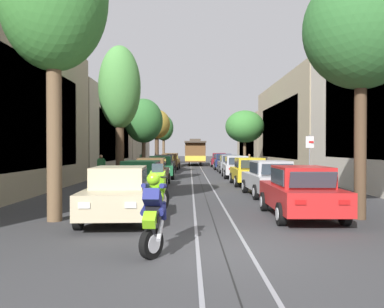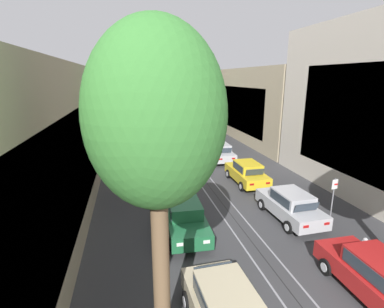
% 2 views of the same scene
% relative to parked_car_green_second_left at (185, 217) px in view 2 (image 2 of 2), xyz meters
% --- Properties ---
extents(ground_plane, '(160.37, 160.37, 0.00)m').
position_rel_parked_car_green_second_left_xyz_m(ground_plane, '(2.84, 16.10, -0.80)').
color(ground_plane, '#38383A').
extents(trolley_track_rails, '(1.14, 72.15, 0.01)m').
position_rel_parked_car_green_second_left_xyz_m(trolley_track_rails, '(2.84, 20.52, -0.79)').
color(trolley_track_rails, gray).
rests_on(trolley_track_rails, ground).
extents(building_facade_left, '(5.74, 63.85, 7.99)m').
position_rel_parked_car_green_second_left_xyz_m(building_facade_left, '(-7.22, 19.31, 2.78)').
color(building_facade_left, tan).
rests_on(building_facade_left, ground).
extents(building_facade_right, '(5.96, 63.85, 10.85)m').
position_rel_parked_car_green_second_left_xyz_m(building_facade_right, '(13.02, 17.47, 3.67)').
color(building_facade_right, beige).
rests_on(building_facade_right, ground).
extents(parked_car_green_second_left, '(2.11, 4.41, 1.58)m').
position_rel_parked_car_green_second_left_xyz_m(parked_car_green_second_left, '(0.00, 0.00, 0.00)').
color(parked_car_green_second_left, '#1E6038').
rests_on(parked_car_green_second_left, ground).
extents(parked_car_brown_mid_left, '(2.01, 4.37, 1.58)m').
position_rel_parked_car_green_second_left_xyz_m(parked_car_brown_mid_left, '(-0.01, 5.29, 0.00)').
color(parked_car_brown_mid_left, brown).
rests_on(parked_car_brown_mid_left, ground).
extents(parked_car_green_fourth_left, '(2.10, 4.41, 1.58)m').
position_rel_parked_car_green_second_left_xyz_m(parked_car_green_fourth_left, '(0.08, 11.18, 0.00)').
color(parked_car_green_fourth_left, '#1E6038').
rests_on(parked_car_green_fourth_left, ground).
extents(parked_car_black_fifth_left, '(2.02, 4.37, 1.58)m').
position_rel_parked_car_green_second_left_xyz_m(parked_car_black_fifth_left, '(-0.04, 17.28, 0.00)').
color(parked_car_black_fifth_left, black).
rests_on(parked_car_black_fifth_left, ground).
extents(parked_car_brown_sixth_left, '(2.11, 4.41, 1.58)m').
position_rel_parked_car_green_second_left_xyz_m(parked_car_brown_sixth_left, '(0.15, 23.68, 0.00)').
color(parked_car_brown_sixth_left, brown).
rests_on(parked_car_brown_sixth_left, ground).
extents(parked_car_brown_far_left, '(2.00, 4.36, 1.58)m').
position_rel_parked_car_green_second_left_xyz_m(parked_car_brown_far_left, '(0.07, 29.17, 0.00)').
color(parked_car_brown_far_left, brown).
rests_on(parked_car_brown_far_left, ground).
extents(parked_car_red_near_right, '(2.02, 4.37, 1.58)m').
position_rel_parked_car_green_second_left_xyz_m(parked_car_red_near_right, '(5.55, -5.61, 0.00)').
color(parked_car_red_near_right, red).
rests_on(parked_car_red_near_right, ground).
extents(parked_car_silver_second_right, '(2.12, 4.41, 1.58)m').
position_rel_parked_car_green_second_left_xyz_m(parked_car_silver_second_right, '(5.72, 0.15, 0.00)').
color(parked_car_silver_second_right, '#B7B7BC').
rests_on(parked_car_silver_second_right, ground).
extents(parked_car_yellow_mid_right, '(2.01, 4.36, 1.58)m').
position_rel_parked_car_green_second_left_xyz_m(parked_car_yellow_mid_right, '(5.60, 5.68, 0.00)').
color(parked_car_yellow_mid_right, gold).
rests_on(parked_car_yellow_mid_right, ground).
extents(parked_car_silver_fourth_right, '(2.07, 4.39, 1.58)m').
position_rel_parked_car_green_second_left_xyz_m(parked_car_silver_fourth_right, '(5.54, 11.72, 0.00)').
color(parked_car_silver_fourth_right, '#B7B7BC').
rests_on(parked_car_silver_fourth_right, ground).
extents(parked_car_grey_fifth_right, '(2.02, 4.37, 1.58)m').
position_rel_parked_car_green_second_left_xyz_m(parked_car_grey_fifth_right, '(5.64, 18.13, 0.00)').
color(parked_car_grey_fifth_right, slate).
rests_on(parked_car_grey_fifth_right, ground).
extents(parked_car_navy_sixth_right, '(2.10, 4.40, 1.58)m').
position_rel_parked_car_green_second_left_xyz_m(parked_car_navy_sixth_right, '(5.58, 23.53, 0.00)').
color(parked_car_navy_sixth_right, '#19234C').
rests_on(parked_car_navy_sixth_right, ground).
extents(parked_car_maroon_far_right, '(2.14, 4.42, 1.58)m').
position_rel_parked_car_green_second_left_xyz_m(parked_car_maroon_far_right, '(5.58, 29.86, 0.00)').
color(parked_car_maroon_far_right, maroon).
rests_on(parked_car_maroon_far_right, ground).
extents(street_tree_kerb_left_near, '(3.16, 2.72, 8.61)m').
position_rel_parked_car_green_second_left_xyz_m(street_tree_kerb_left_near, '(-1.81, -6.12, 5.59)').
color(street_tree_kerb_left_near, brown).
rests_on(street_tree_kerb_left_near, ground).
extents(street_tree_kerb_left_second, '(2.36, 2.39, 7.92)m').
position_rel_parked_car_green_second_left_xyz_m(street_tree_kerb_left_second, '(-1.79, 5.17, 4.66)').
color(street_tree_kerb_left_second, '#4C3826').
rests_on(street_tree_kerb_left_second, ground).
extents(street_tree_kerb_left_mid, '(3.16, 3.22, 6.23)m').
position_rel_parked_car_green_second_left_xyz_m(street_tree_kerb_left_mid, '(-1.64, 16.05, 3.59)').
color(street_tree_kerb_left_mid, brown).
rests_on(street_tree_kerb_left_mid, ground).
extents(street_tree_kerb_left_fourth, '(2.95, 3.04, 6.46)m').
position_rel_parked_car_green_second_left_xyz_m(street_tree_kerb_left_fourth, '(-1.49, 27.97, 3.96)').
color(street_tree_kerb_left_fourth, '#4C3826').
rests_on(street_tree_kerb_left_fourth, ground).
extents(street_tree_kerb_left_far, '(2.75, 2.62, 6.78)m').
position_rel_parked_car_green_second_left_xyz_m(street_tree_kerb_left_far, '(-1.46, 39.74, 4.15)').
color(street_tree_kerb_left_far, brown).
rests_on(street_tree_kerb_left_far, ground).
extents(street_tree_kerb_right_second, '(3.81, 3.89, 5.87)m').
position_rel_parked_car_green_second_left_xyz_m(street_tree_kerb_right_second, '(7.60, 22.66, 3.47)').
color(street_tree_kerb_right_second, brown).
rests_on(street_tree_kerb_right_second, ground).
extents(cable_car_trolley, '(2.60, 9.14, 3.28)m').
position_rel_parked_car_green_second_left_xyz_m(cable_car_trolley, '(2.84, 34.24, 0.86)').
color(cable_car_trolley, brown).
rests_on(cable_car_trolley, ground).
extents(pedestrian_on_left_pavement, '(0.55, 0.42, 1.57)m').
position_rel_parked_car_green_second_left_xyz_m(pedestrian_on_left_pavement, '(7.95, 21.91, 0.09)').
color(pedestrian_on_left_pavement, black).
rests_on(pedestrian_on_left_pavement, ground).
extents(pedestrian_on_right_pavement, '(0.55, 0.42, 1.73)m').
position_rel_parked_car_green_second_left_xyz_m(pedestrian_on_right_pavement, '(-2.78, 25.08, 0.18)').
color(pedestrian_on_right_pavement, '#4C4233').
rests_on(pedestrian_on_right_pavement, ground).
extents(pedestrian_crossing_far, '(0.55, 0.25, 1.70)m').
position_rel_parked_car_green_second_left_xyz_m(pedestrian_crossing_far, '(-3.65, 8.98, 0.16)').
color(pedestrian_crossing_far, '#4C4233').
rests_on(pedestrian_crossing_far, ground).
extents(fire_hydrant, '(0.40, 0.22, 0.84)m').
position_rel_parked_car_green_second_left_xyz_m(fire_hydrant, '(7.03, -3.51, -0.38)').
color(fire_hydrant, '#B2B2B7').
rests_on(fire_hydrant, ground).
extents(street_sign_post, '(0.36, 0.10, 2.69)m').
position_rel_parked_car_green_second_left_xyz_m(street_sign_post, '(7.09, -1.25, 0.87)').
color(street_sign_post, slate).
rests_on(street_sign_post, ground).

